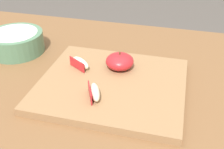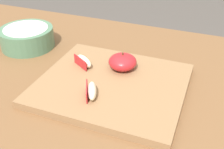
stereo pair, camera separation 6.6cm
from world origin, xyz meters
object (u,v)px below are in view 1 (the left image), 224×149
Objects in this scene: apple_wedge_right at (80,63)px; apple_half_skin_up at (120,61)px; ceramic_fruit_bowl at (16,42)px; apple_wedge_left at (95,92)px; cutting_board at (112,85)px.

apple_half_skin_up is at bearing 13.40° from apple_wedge_right.
ceramic_fruit_bowl is (-0.33, 0.05, -0.01)m from apple_half_skin_up.
apple_wedge_left is at bearing -100.25° from apple_half_skin_up.
ceramic_fruit_bowl is (-0.30, 0.18, 0.00)m from apple_wedge_left.
cutting_board is 0.08m from apple_wedge_left.
apple_wedge_right reaches higher than cutting_board.
ceramic_fruit_bowl reaches higher than apple_wedge_right.
apple_half_skin_up is at bearing 79.75° from apple_wedge_left.
apple_half_skin_up is 1.13× the size of apple_wedge_left.
apple_wedge_left is at bearing -31.19° from ceramic_fruit_bowl.
apple_wedge_right is at bearing -166.60° from apple_half_skin_up.
ceramic_fruit_bowl is at bearing 160.72° from cutting_board.
cutting_board is 0.11m from apple_wedge_right.
apple_half_skin_up is at bearing 87.23° from cutting_board.
cutting_board is 5.53× the size of apple_wedge_right.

